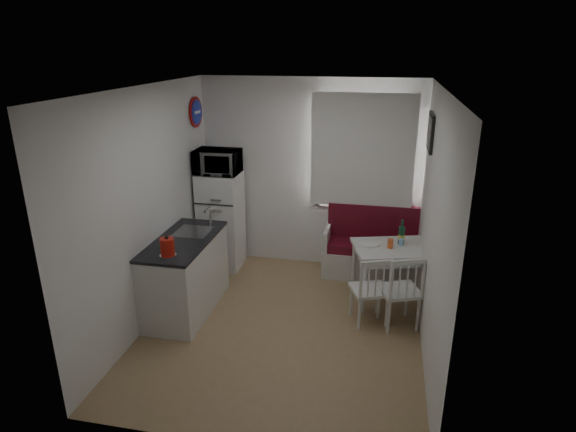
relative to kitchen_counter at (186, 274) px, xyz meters
name	(u,v)px	position (x,y,z in m)	size (l,w,h in m)	color
floor	(283,326)	(1.20, -0.16, -0.46)	(3.00, 3.50, 0.02)	#997B51
ceiling	(282,88)	(1.20, -0.16, 2.14)	(3.00, 3.50, 0.02)	white
wall_back	(310,175)	(1.20, 1.59, 0.84)	(3.00, 0.02, 2.60)	white
wall_front	(230,302)	(1.20, -1.91, 0.84)	(3.00, 0.02, 2.60)	white
wall_left	(149,208)	(-0.30, -0.16, 0.84)	(0.02, 3.50, 2.60)	white
wall_right	(433,228)	(2.70, -0.16, 0.84)	(0.02, 3.50, 2.60)	white
window	(362,154)	(1.90, 1.56, 1.17)	(1.22, 0.06, 1.47)	silver
curtain	(362,152)	(1.90, 1.49, 1.22)	(1.35, 0.02, 1.50)	white
kitchen_counter	(186,274)	(0.00, 0.00, 0.00)	(0.62, 1.32, 1.16)	silver
wall_sign	(196,112)	(-0.27, 1.29, 1.69)	(0.40, 0.40, 0.03)	#1C2EAA
picture_frame	(430,132)	(2.67, 0.94, 1.59)	(0.04, 0.52, 0.42)	black
bench	(373,253)	(2.12, 1.36, -0.14)	(1.33, 0.51, 0.95)	silver
dining_table	(394,253)	(2.37, 0.72, 0.17)	(1.09, 0.90, 0.71)	silver
chair_left	(370,284)	(2.12, 0.06, 0.06)	(0.50, 0.50, 0.45)	silver
chair_right	(401,285)	(2.45, 0.06, 0.09)	(0.53, 0.53, 0.47)	silver
fridge	(222,220)	(0.02, 1.24, 0.22)	(0.54, 0.54, 1.36)	white
microwave	(217,162)	(0.02, 1.19, 1.07)	(0.59, 0.40, 0.32)	white
kettle	(167,247)	(0.05, -0.50, 0.56)	(0.17, 0.17, 0.23)	#B7190E
wine_bottle	(402,232)	(2.45, 0.82, 0.41)	(0.08, 0.08, 0.31)	#154224
drinking_glass_orange	(390,244)	(2.32, 0.67, 0.31)	(0.07, 0.07, 0.11)	orange
drinking_glass_blue	(401,242)	(2.45, 0.77, 0.30)	(0.06, 0.06, 0.09)	#88C8E8
plate	(369,243)	(2.07, 0.74, 0.26)	(0.26, 0.26, 0.02)	white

